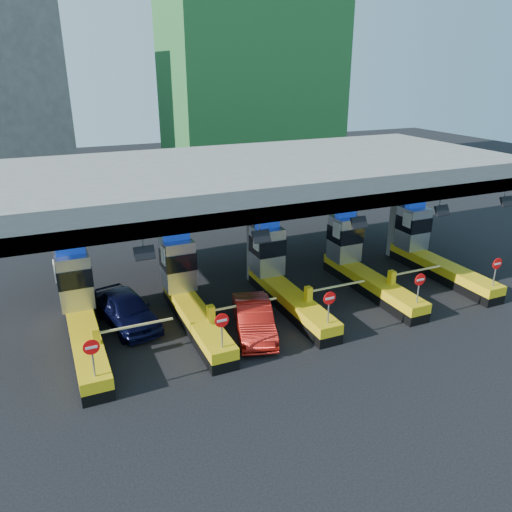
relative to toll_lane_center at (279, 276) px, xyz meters
name	(u,v)px	position (x,y,z in m)	size (l,w,h in m)	color
ground	(281,302)	(0.00, -0.28, -1.40)	(120.00, 120.00, 0.00)	black
toll_canopy	(259,177)	(0.00, 2.59, 4.74)	(28.00, 12.09, 7.00)	slate
toll_lane_far_left	(80,311)	(-10.00, 0.00, 0.00)	(4.43, 8.00, 4.16)	black
toll_lane_left	(188,292)	(-5.00, 0.00, 0.00)	(4.43, 8.00, 4.16)	black
toll_lane_center	(279,276)	(0.00, 0.00, 0.00)	(4.43, 8.00, 4.16)	black
toll_lane_right	(359,261)	(5.00, 0.00, 0.00)	(4.43, 8.00, 4.16)	black
toll_lane_far_right	(428,249)	(10.00, 0.00, 0.00)	(4.43, 8.00, 4.16)	black
bg_building_scaffold	(250,43)	(12.00, 31.72, 12.60)	(18.00, 12.00, 28.00)	#1E5926
van	(126,309)	(-7.92, 0.48, -0.56)	(1.97, 4.89, 1.67)	black
red_car	(254,319)	(-2.67, -2.76, -0.63)	(1.62, 4.63, 1.53)	#A5130C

